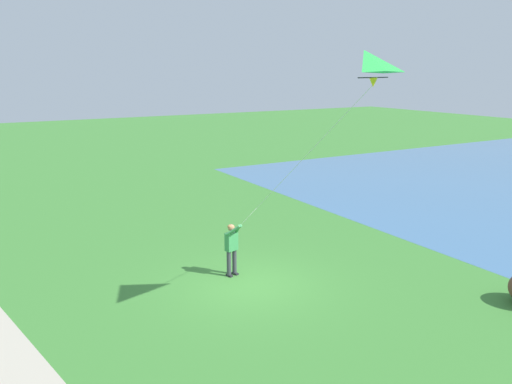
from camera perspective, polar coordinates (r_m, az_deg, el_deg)
ground_plane at (r=16.37m, az=-0.76°, el=-10.17°), size 120.00×120.00×0.00m
person_kite_flyer at (r=16.68m, az=-2.68°, el=-5.87°), size 0.51×0.63×1.83m
flying_kite at (r=12.54m, az=11.81°, el=12.98°), size 1.76×4.76×5.13m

